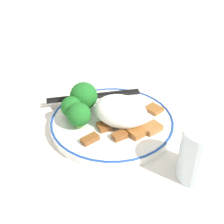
{
  "coord_description": "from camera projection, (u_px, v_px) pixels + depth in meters",
  "views": [
    {
      "loc": [
        0.24,
        -0.46,
        0.4
      ],
      "look_at": [
        0.0,
        0.0,
        0.04
      ],
      "focal_mm": 50.0,
      "sensor_mm": 36.0,
      "label": 1
    }
  ],
  "objects": [
    {
      "name": "ground_plane",
      "position": [
        112.0,
        126.0,
        0.66
      ],
      "size": [
        3.0,
        3.0,
        0.0
      ],
      "primitive_type": "plane",
      "color": "silver"
    },
    {
      "name": "plate",
      "position": [
        112.0,
        122.0,
        0.65
      ],
      "size": [
        0.26,
        0.26,
        0.02
      ],
      "color": "white",
      "rests_on": "ground_plane"
    },
    {
      "name": "rice_mound",
      "position": [
        121.0,
        111.0,
        0.63
      ],
      "size": [
        0.11,
        0.08,
        0.06
      ],
      "color": "white",
      "rests_on": "plate"
    },
    {
      "name": "broccoli_back_left",
      "position": [
        84.0,
        96.0,
        0.66
      ],
      "size": [
        0.06,
        0.06,
        0.06
      ],
      "color": "#7FB756",
      "rests_on": "plate"
    },
    {
      "name": "broccoli_back_center",
      "position": [
        71.0,
        107.0,
        0.64
      ],
      "size": [
        0.04,
        0.04,
        0.05
      ],
      "color": "#7FB756",
      "rests_on": "plate"
    },
    {
      "name": "broccoli_back_right",
      "position": [
        79.0,
        115.0,
        0.61
      ],
      "size": [
        0.05,
        0.05,
        0.05
      ],
      "color": "#7FB756",
      "rests_on": "plate"
    },
    {
      "name": "meat_near_front",
      "position": [
        120.0,
        136.0,
        0.6
      ],
      "size": [
        0.03,
        0.03,
        0.01
      ],
      "color": "brown",
      "rests_on": "plate"
    },
    {
      "name": "meat_near_left",
      "position": [
        90.0,
        139.0,
        0.59
      ],
      "size": [
        0.03,
        0.04,
        0.01
      ],
      "color": "brown",
      "rests_on": "plate"
    },
    {
      "name": "meat_near_right",
      "position": [
        127.0,
        105.0,
        0.68
      ],
      "size": [
        0.03,
        0.04,
        0.01
      ],
      "color": "brown",
      "rests_on": "plate"
    },
    {
      "name": "meat_near_back",
      "position": [
        154.0,
        109.0,
        0.67
      ],
      "size": [
        0.04,
        0.04,
        0.01
      ],
      "color": "#995B28",
      "rests_on": "plate"
    },
    {
      "name": "meat_on_rice_edge",
      "position": [
        137.0,
        132.0,
        0.6
      ],
      "size": [
        0.04,
        0.04,
        0.01
      ],
      "color": "#995B28",
      "rests_on": "plate"
    },
    {
      "name": "meat_mid_left",
      "position": [
        152.0,
        128.0,
        0.62
      ],
      "size": [
        0.04,
        0.05,
        0.01
      ],
      "color": "#9E6633",
      "rests_on": "plate"
    },
    {
      "name": "meat_mid_right",
      "position": [
        104.0,
        126.0,
        0.62
      ],
      "size": [
        0.04,
        0.04,
        0.01
      ],
      "color": "brown",
      "rests_on": "plate"
    },
    {
      "name": "chopsticks",
      "position": [
        94.0,
        96.0,
        0.72
      ],
      "size": [
        0.18,
        0.15,
        0.01
      ],
      "color": "black",
      "rests_on": "plate"
    },
    {
      "name": "drinking_glass",
      "position": [
        200.0,
        154.0,
        0.51
      ],
      "size": [
        0.07,
        0.07,
        0.1
      ],
      "color": "silver",
      "rests_on": "ground_plane"
    }
  ]
}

